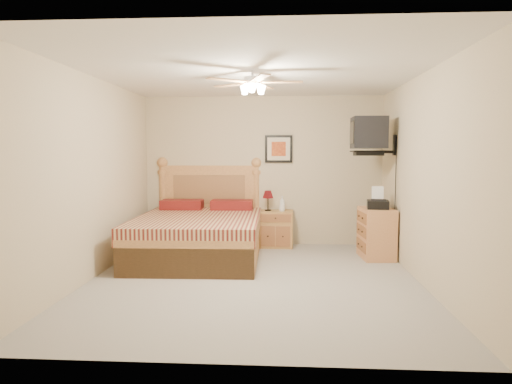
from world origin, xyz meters
TOP-DOWN VIEW (x-y plane):
  - floor at (0.00, 0.00)m, footprint 4.50×4.50m
  - ceiling at (0.00, 0.00)m, footprint 4.00×4.50m
  - wall_back at (0.00, 2.25)m, footprint 4.00×0.04m
  - wall_front at (0.00, -2.25)m, footprint 4.00×0.04m
  - wall_left at (-2.00, 0.00)m, footprint 0.04×4.50m
  - wall_right at (2.00, 0.00)m, footprint 0.04×4.50m
  - bed at (-0.89, 1.12)m, footprint 1.80×2.33m
  - nightstand at (0.24, 2.00)m, footprint 0.57×0.43m
  - table_lamp at (0.10, 2.03)m, footprint 0.20×0.20m
  - lotion_bottle at (0.33, 1.97)m, footprint 0.13×0.13m
  - framed_picture at (0.27, 2.23)m, footprint 0.46×0.04m
  - dresser at (1.73, 1.27)m, footprint 0.48×0.66m
  - fax_machine at (1.73, 1.21)m, footprint 0.34×0.36m
  - magazine_lower at (1.68, 1.50)m, footprint 0.29×0.32m
  - magazine_upper at (1.71, 1.49)m, footprint 0.29×0.34m
  - wall_tv at (1.75, 1.34)m, footprint 0.56×0.46m
  - ceiling_fan at (0.00, -0.20)m, footprint 1.14×1.14m

SIDE VIEW (x-z plane):
  - floor at x=0.00m, z-range 0.00..0.00m
  - nightstand at x=0.24m, z-range 0.00..0.60m
  - dresser at x=1.73m, z-range 0.00..0.74m
  - lotion_bottle at x=0.33m, z-range 0.60..0.85m
  - bed at x=-0.89m, z-range 0.00..1.49m
  - magazine_lower at x=1.68m, z-range 0.74..0.77m
  - table_lamp at x=0.10m, z-range 0.60..0.93m
  - magazine_upper at x=1.71m, z-range 0.77..0.79m
  - fax_machine at x=1.73m, z-range 0.74..1.07m
  - wall_back at x=0.00m, z-range 0.00..2.50m
  - wall_front at x=0.00m, z-range 0.00..2.50m
  - wall_left at x=-2.00m, z-range 0.00..2.50m
  - wall_right at x=2.00m, z-range 0.00..2.50m
  - framed_picture at x=0.27m, z-range 1.39..1.85m
  - wall_tv at x=1.75m, z-range 1.52..2.10m
  - ceiling_fan at x=0.00m, z-range 2.22..2.50m
  - ceiling at x=0.00m, z-range 2.48..2.52m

